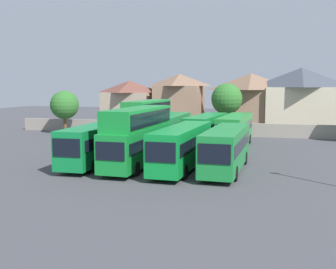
% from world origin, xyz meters
% --- Properties ---
extents(ground, '(140.00, 140.00, 0.00)m').
position_xyz_m(ground, '(0.00, 18.00, 0.00)').
color(ground, '#424247').
extents(depot_boundary_wall, '(56.00, 0.50, 1.80)m').
position_xyz_m(depot_boundary_wall, '(0.00, 23.09, 0.90)').
color(depot_boundary_wall, gray).
rests_on(depot_boundary_wall, ground).
extents(bus_1, '(2.79, 11.56, 3.41)m').
position_xyz_m(bus_1, '(-5.69, 0.29, 1.95)').
color(bus_1, '#107E39').
rests_on(bus_1, ground).
extents(bus_2, '(2.82, 11.26, 4.96)m').
position_xyz_m(bus_2, '(-1.80, -0.06, 2.79)').
color(bus_2, '#148530').
rests_on(bus_2, ground).
extents(bus_3, '(2.89, 11.85, 3.48)m').
position_xyz_m(bus_3, '(2.02, -0.06, 1.98)').
color(bus_3, '#0F8B33').
rests_on(bus_3, ground).
extents(bus_4, '(2.88, 10.96, 3.41)m').
position_xyz_m(bus_4, '(5.61, -0.03, 1.95)').
color(bus_4, '#198035').
rests_on(bus_4, ground).
extents(bus_5, '(2.93, 11.13, 5.07)m').
position_xyz_m(bus_5, '(-5.17, 13.13, 2.85)').
color(bus_5, '#1E8735').
rests_on(bus_5, ground).
extents(bus_6, '(2.75, 12.02, 3.41)m').
position_xyz_m(bus_6, '(-2.48, 13.15, 1.95)').
color(bus_6, '#18863E').
rests_on(bus_6, ground).
extents(bus_7, '(3.47, 10.94, 3.51)m').
position_xyz_m(bus_7, '(1.84, 12.77, 2.00)').
color(bus_7, '#158636').
rests_on(bus_7, ground).
extents(bus_8, '(3.07, 11.34, 3.52)m').
position_xyz_m(bus_8, '(5.04, 13.07, 2.01)').
color(bus_8, '#228D37').
rests_on(bus_8, ground).
extents(house_terrace_left, '(8.19, 7.60, 7.60)m').
position_xyz_m(house_terrace_left, '(-14.66, 33.27, 3.87)').
color(house_terrace_left, tan).
rests_on(house_terrace_left, ground).
extents(house_terrace_centre, '(7.46, 7.75, 8.69)m').
position_xyz_m(house_terrace_centre, '(-6.00, 33.08, 4.42)').
color(house_terrace_centre, '#9E7A60').
rests_on(house_terrace_centre, ground).
extents(house_terrace_right, '(9.59, 8.28, 8.68)m').
position_xyz_m(house_terrace_right, '(5.45, 32.70, 4.43)').
color(house_terrace_right, '#9E7A60').
rests_on(house_terrace_right, ground).
extents(house_terrace_far_right, '(10.49, 8.25, 9.43)m').
position_xyz_m(house_terrace_far_right, '(12.84, 31.94, 4.81)').
color(house_terrace_far_right, beige).
rests_on(house_terrace_far_right, ground).
extents(tree_left_of_lot, '(4.02, 4.02, 6.07)m').
position_xyz_m(tree_left_of_lot, '(-19.64, 20.09, 4.04)').
color(tree_left_of_lot, brown).
rests_on(tree_left_of_lot, ground).
extents(tree_right_of_lot, '(4.37, 4.37, 7.12)m').
position_xyz_m(tree_right_of_lot, '(2.58, 25.59, 4.90)').
color(tree_right_of_lot, brown).
rests_on(tree_right_of_lot, ground).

